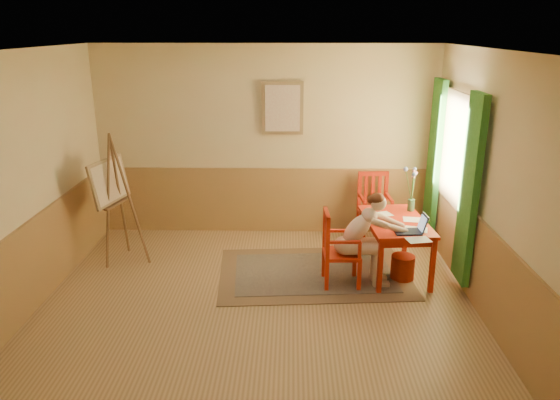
{
  "coord_description": "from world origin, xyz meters",
  "views": [
    {
      "loc": [
        0.38,
        -5.46,
        3.01
      ],
      "look_at": [
        0.25,
        0.55,
        1.05
      ],
      "focal_mm": 34.05,
      "sensor_mm": 36.0,
      "label": 1
    }
  ],
  "objects_px": {
    "chair_back": "(374,208)",
    "easel": "(112,187)",
    "chair_left": "(338,249)",
    "laptop": "(412,229)",
    "table": "(395,227)",
    "figure": "(363,235)"
  },
  "relations": [
    {
      "from": "chair_back",
      "to": "easel",
      "type": "relative_size",
      "value": 0.58
    },
    {
      "from": "figure",
      "to": "easel",
      "type": "relative_size",
      "value": 0.67
    },
    {
      "from": "chair_back",
      "to": "figure",
      "type": "bearing_deg",
      "value": -103.5
    },
    {
      "from": "chair_left",
      "to": "table",
      "type": "bearing_deg",
      "value": 24.81
    },
    {
      "from": "table",
      "to": "chair_left",
      "type": "xyz_separation_m",
      "value": [
        -0.74,
        -0.34,
        -0.16
      ]
    },
    {
      "from": "table",
      "to": "chair_back",
      "type": "distance_m",
      "value": 1.1
    },
    {
      "from": "chair_left",
      "to": "laptop",
      "type": "relative_size",
      "value": 2.5
    },
    {
      "from": "table",
      "to": "easel",
      "type": "bearing_deg",
      "value": 174.81
    },
    {
      "from": "chair_back",
      "to": "figure",
      "type": "distance_m",
      "value": 1.48
    },
    {
      "from": "chair_back",
      "to": "laptop",
      "type": "relative_size",
      "value": 2.68
    },
    {
      "from": "table",
      "to": "chair_left",
      "type": "distance_m",
      "value": 0.83
    },
    {
      "from": "chair_left",
      "to": "easel",
      "type": "xyz_separation_m",
      "value": [
        -2.91,
        0.68,
        0.56
      ]
    },
    {
      "from": "table",
      "to": "figure",
      "type": "distance_m",
      "value": 0.56
    },
    {
      "from": "laptop",
      "to": "table",
      "type": "bearing_deg",
      "value": 105.1
    },
    {
      "from": "chair_left",
      "to": "laptop",
      "type": "distance_m",
      "value": 0.91
    },
    {
      "from": "table",
      "to": "laptop",
      "type": "height_order",
      "value": "laptop"
    },
    {
      "from": "chair_left",
      "to": "chair_back",
      "type": "bearing_deg",
      "value": 65.82
    },
    {
      "from": "table",
      "to": "easel",
      "type": "height_order",
      "value": "easel"
    },
    {
      "from": "figure",
      "to": "laptop",
      "type": "distance_m",
      "value": 0.57
    },
    {
      "from": "figure",
      "to": "easel",
      "type": "bearing_deg",
      "value": 168.06
    },
    {
      "from": "table",
      "to": "chair_back",
      "type": "relative_size",
      "value": 1.24
    },
    {
      "from": "table",
      "to": "figure",
      "type": "relative_size",
      "value": 1.07
    }
  ]
}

